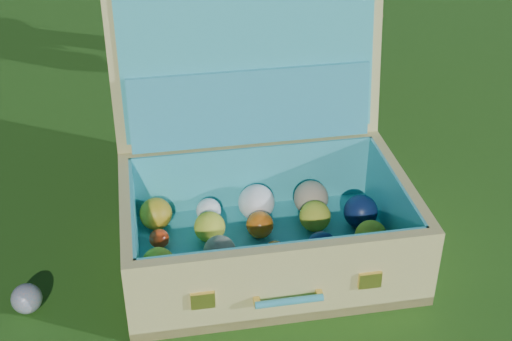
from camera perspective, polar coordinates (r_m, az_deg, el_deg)
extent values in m
plane|color=#215114|center=(1.84, 5.66, -6.01)|extent=(60.00, 60.00, 0.00)
sphere|color=teal|center=(1.71, -17.88, -9.73)|extent=(0.07, 0.07, 0.07)
cube|color=#D4C572|center=(1.78, 0.89, -6.78)|extent=(0.74, 0.54, 0.03)
cube|color=#D4C572|center=(1.56, 2.43, -9.13)|extent=(0.68, 0.11, 0.21)
cube|color=#D4C572|center=(1.90, -0.31, -0.60)|extent=(0.68, 0.11, 0.21)
cube|color=#D4C572|center=(1.71, -10.13, -5.54)|extent=(0.08, 0.41, 0.21)
cube|color=#D4C572|center=(1.81, 11.31, -3.27)|extent=(0.08, 0.41, 0.21)
cube|color=teal|center=(1.77, 0.90, -6.38)|extent=(0.68, 0.49, 0.01)
cube|color=teal|center=(1.56, 2.32, -8.40)|extent=(0.63, 0.09, 0.18)
cube|color=teal|center=(1.88, -0.22, -0.54)|extent=(0.63, 0.09, 0.18)
cube|color=teal|center=(1.70, -9.62, -5.16)|extent=(0.06, 0.41, 0.18)
cube|color=teal|center=(1.79, 10.87, -3.00)|extent=(0.06, 0.41, 0.18)
cube|color=#D4C572|center=(1.81, -0.71, 9.29)|extent=(0.70, 0.20, 0.46)
cube|color=teal|center=(1.78, -0.59, 9.12)|extent=(0.64, 0.15, 0.40)
cube|color=teal|center=(1.81, -0.40, 5.10)|extent=(0.62, 0.13, 0.19)
cube|color=#F2C659|center=(1.53, -4.28, -10.33)|extent=(0.05, 0.02, 0.04)
cube|color=#F2C659|center=(1.59, 9.11, -8.67)|extent=(0.05, 0.02, 0.04)
cylinder|color=teal|center=(1.55, 2.68, -10.41)|extent=(0.15, 0.04, 0.02)
cube|color=#F2C659|center=(1.54, 0.07, -10.50)|extent=(0.02, 0.02, 0.01)
cube|color=#F2C659|center=(1.57, 5.10, -9.86)|extent=(0.02, 0.02, 0.01)
sphere|color=yellow|center=(1.61, -7.47, -9.55)|extent=(0.08, 0.08, 0.08)
sphere|color=white|center=(1.61, -2.28, -8.57)|extent=(0.10, 0.10, 0.10)
sphere|color=#AE8517|center=(1.64, 1.96, -8.13)|extent=(0.08, 0.08, 0.08)
sphere|color=red|center=(1.66, 6.54, -8.27)|extent=(0.06, 0.06, 0.06)
sphere|color=orange|center=(1.71, 10.74, -7.09)|extent=(0.07, 0.07, 0.07)
sphere|color=yellow|center=(1.68, -7.81, -7.42)|extent=(0.08, 0.08, 0.08)
sphere|color=tan|center=(1.70, -2.93, -6.48)|extent=(0.08, 0.08, 0.08)
sphere|color=orange|center=(1.72, 1.56, -6.51)|extent=(0.05, 0.05, 0.05)
sphere|color=#0E1E48|center=(1.72, 5.27, -6.07)|extent=(0.07, 0.07, 0.07)
sphere|color=yellow|center=(1.77, 9.18, -5.21)|extent=(0.08, 0.08, 0.08)
sphere|color=red|center=(1.78, -7.75, -5.43)|extent=(0.05, 0.05, 0.05)
sphere|color=yellow|center=(1.78, -3.73, -4.53)|extent=(0.08, 0.08, 0.08)
sphere|color=orange|center=(1.79, 0.31, -4.36)|extent=(0.07, 0.07, 0.07)
sphere|color=yellow|center=(1.82, 4.74, -3.66)|extent=(0.08, 0.08, 0.08)
sphere|color=#0E1E48|center=(1.84, 8.37, -3.26)|extent=(0.09, 0.09, 0.09)
sphere|color=#AE8517|center=(1.83, -8.02, -3.45)|extent=(0.08, 0.08, 0.08)
sphere|color=white|center=(1.85, -3.81, -3.21)|extent=(0.06, 0.06, 0.06)
sphere|color=white|center=(1.85, 0.03, -2.57)|extent=(0.10, 0.10, 0.10)
sphere|color=tan|center=(1.87, 4.43, -2.20)|extent=(0.09, 0.09, 0.09)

